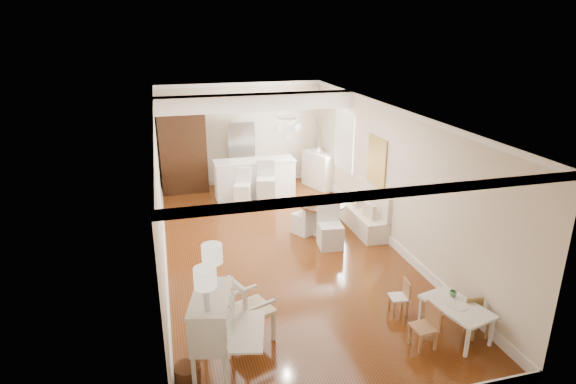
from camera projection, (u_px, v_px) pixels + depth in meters
name	position (u px, v px, depth m)	size (l,w,h in m)	color
room	(278.00, 150.00, 9.28)	(9.00, 9.04, 2.82)	brown
secretary_bureau	(213.00, 337.00, 6.01)	(0.92, 0.94, 1.18)	white
gustavian_armchair	(252.00, 308.00, 6.80)	(0.56, 0.56, 0.98)	silver
wicker_basket	(188.00, 377.00, 5.94)	(0.33, 0.33, 0.33)	#59321C
kids_table	(455.00, 320.00, 6.95)	(0.58, 0.97, 0.49)	white
kids_chair_a	(424.00, 327.00, 6.65)	(0.32, 0.32, 0.65)	#A8764C
kids_chair_b	(399.00, 297.00, 7.47)	(0.27, 0.27, 0.56)	#A7794C
kids_chair_c	(477.00, 319.00, 6.91)	(0.27, 0.27, 0.56)	#9B7A46
banquette	(364.00, 209.00, 10.41)	(0.52, 1.60, 0.98)	silver
dining_table	(322.00, 218.00, 10.32)	(1.01, 1.01, 0.69)	#4D2B18
slip_chair_near	(331.00, 225.00, 9.61)	(0.46, 0.48, 0.98)	silver
slip_chair_far	(304.00, 214.00, 10.29)	(0.41, 0.43, 0.87)	white
breakfast_counter	(255.00, 179.00, 12.31)	(2.05, 0.65, 1.03)	white
bar_stool_left	(242.00, 189.00, 11.65)	(0.39, 0.39, 0.98)	white
bar_stool_right	(266.00, 184.00, 11.82)	(0.45, 0.45, 1.12)	silver
pantry_cabinet	(183.00, 149.00, 12.67)	(1.20, 0.60, 2.30)	#381E11
fridge	(254.00, 154.00, 13.19)	(0.75, 0.65, 1.80)	silver
sideboard	(319.00, 170.00, 13.20)	(0.45, 1.02, 0.97)	white
pencil_cup	(453.00, 294.00, 7.09)	(0.11, 0.11, 0.09)	#5B9C64
branch_vase	(319.00, 149.00, 13.02)	(0.17, 0.17, 0.18)	silver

